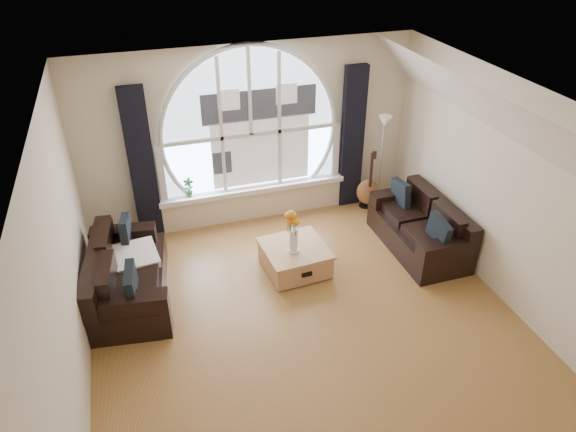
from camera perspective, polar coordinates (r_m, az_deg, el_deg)
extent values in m
cube|color=brown|center=(6.44, 2.48, -12.04)|extent=(5.00, 5.50, 0.01)
cube|color=silver|center=(4.98, 3.20, 11.03)|extent=(5.00, 5.50, 0.01)
cube|color=beige|center=(7.93, -4.10, 8.58)|extent=(5.00, 0.01, 2.70)
cube|color=beige|center=(5.41, -23.12, -6.30)|extent=(0.01, 5.50, 2.70)
cube|color=beige|center=(6.78, 23.08, 1.71)|extent=(0.01, 5.50, 2.70)
cube|color=silver|center=(6.19, 22.83, 9.35)|extent=(0.92, 5.50, 0.72)
cube|color=silver|center=(7.79, -4.12, 10.36)|extent=(2.60, 0.06, 2.15)
cube|color=white|center=(8.21, -3.71, 2.92)|extent=(2.90, 0.22, 0.08)
cube|color=white|center=(7.77, -4.06, 10.28)|extent=(2.76, 0.08, 2.15)
cube|color=silver|center=(7.86, -2.98, 9.60)|extent=(1.70, 0.02, 1.50)
cube|color=black|center=(7.72, -15.45, 5.18)|extent=(0.35, 0.12, 2.30)
cube|color=black|center=(8.38, 6.93, 8.27)|extent=(0.35, 0.12, 2.30)
cube|color=black|center=(6.92, -16.91, -5.75)|extent=(1.09, 1.82, 0.76)
cube|color=black|center=(7.75, 13.99, -0.87)|extent=(0.84, 1.65, 0.73)
cube|color=#B47E49|center=(7.20, 0.74, -4.44)|extent=(0.89, 0.89, 0.41)
cube|color=silver|center=(6.99, -16.16, -4.16)|extent=(0.61, 0.61, 0.10)
cube|color=white|center=(6.81, 0.60, -1.15)|extent=(0.24, 0.24, 0.70)
cube|color=#B2B2B2|center=(8.40, 9.92, 5.44)|extent=(0.24, 0.24, 1.60)
cube|color=brown|center=(8.53, 8.71, 3.92)|extent=(0.43, 0.37, 1.06)
imported|color=#1E6023|center=(7.97, -10.63, 3.02)|extent=(0.18, 0.14, 0.30)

